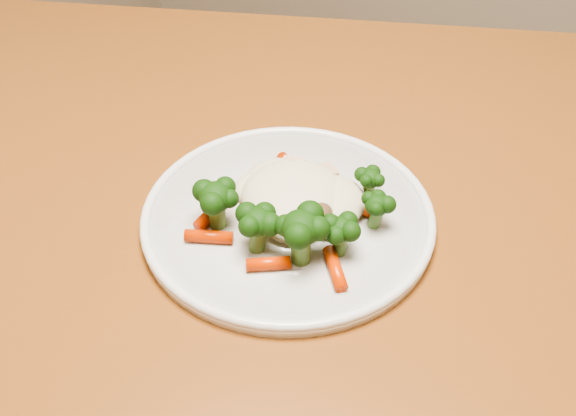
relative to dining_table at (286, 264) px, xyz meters
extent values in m
cube|color=brown|center=(0.00, 0.00, 0.08)|extent=(1.36, 1.10, 0.04)
cube|color=brown|center=(-0.60, 0.15, -0.29)|extent=(0.08, 0.08, 0.71)
cylinder|color=white|center=(0.02, -0.04, 0.11)|extent=(0.28, 0.28, 0.01)
ellipsoid|color=beige|center=(0.02, -0.02, 0.14)|extent=(0.12, 0.11, 0.05)
ellipsoid|color=black|center=(-0.03, -0.08, 0.14)|extent=(0.05, 0.05, 0.05)
ellipsoid|color=black|center=(0.01, -0.09, 0.13)|extent=(0.05, 0.05, 0.04)
ellipsoid|color=black|center=(0.06, -0.09, 0.14)|extent=(0.06, 0.06, 0.05)
ellipsoid|color=black|center=(0.08, -0.06, 0.13)|extent=(0.04, 0.04, 0.04)
ellipsoid|color=black|center=(0.10, -0.02, 0.13)|extent=(0.04, 0.04, 0.03)
ellipsoid|color=black|center=(0.08, 0.02, 0.13)|extent=(0.04, 0.04, 0.03)
cylinder|color=#EE3D05|center=(0.00, 0.02, 0.12)|extent=(0.04, 0.04, 0.01)
cylinder|color=#EE3D05|center=(0.02, 0.02, 0.12)|extent=(0.04, 0.04, 0.01)
cylinder|color=#EE3D05|center=(0.08, 0.00, 0.12)|extent=(0.05, 0.02, 0.01)
cylinder|color=#EE3D05|center=(-0.05, -0.07, 0.12)|extent=(0.02, 0.05, 0.01)
cylinder|color=#EE3D05|center=(-0.03, -0.10, 0.12)|extent=(0.05, 0.03, 0.01)
cylinder|color=#EE3D05|center=(0.03, -0.11, 0.12)|extent=(0.04, 0.03, 0.01)
cylinder|color=#EE3D05|center=(0.09, -0.09, 0.12)|extent=(0.04, 0.05, 0.01)
ellipsoid|color=brown|center=(0.02, -0.02, 0.13)|extent=(0.03, 0.03, 0.02)
ellipsoid|color=brown|center=(0.05, -0.04, 0.13)|extent=(0.02, 0.02, 0.02)
ellipsoid|color=brown|center=(0.01, -0.02, 0.13)|extent=(0.03, 0.03, 0.02)
cube|color=#CEAE89|center=(0.01, 0.01, 0.13)|extent=(0.03, 0.02, 0.01)
cube|color=#CEAE89|center=(0.04, 0.02, 0.13)|extent=(0.02, 0.02, 0.01)
cube|color=#CEAE89|center=(0.00, -0.01, 0.13)|extent=(0.02, 0.02, 0.01)
cube|color=#CEAE89|center=(0.00, 0.01, 0.13)|extent=(0.02, 0.02, 0.01)
camera|label=1|loc=(0.24, -0.50, 0.59)|focal=45.00mm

